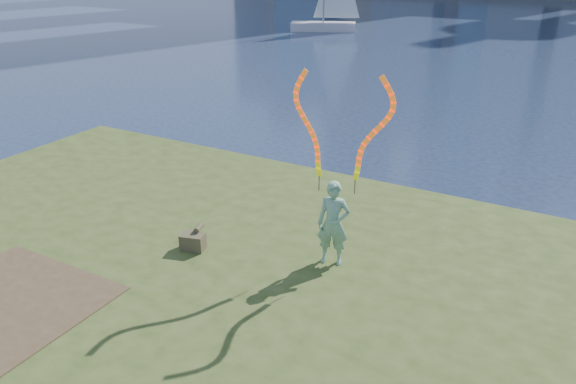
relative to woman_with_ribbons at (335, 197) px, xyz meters
The scene contains 6 objects.
ground 3.29m from the woman_with_ribbons, 156.06° to the right, with size 320.00×320.00×0.00m, color #1A2741.
grassy_knoll 4.39m from the woman_with_ribbons, 124.22° to the right, with size 20.00×18.00×0.80m.
dirt_patch 6.26m from the woman_with_ribbons, 136.62° to the right, with size 3.20×3.00×0.02m, color #47331E.
woman_with_ribbons is the anchor object (origin of this frame).
canvas_bag 3.13m from the woman_with_ribbons, 160.70° to the right, with size 0.55×0.62×0.46m.
sailboat 38.26m from the woman_with_ribbons, 115.77° to the left, with size 5.51×3.65×8.49m.
Camera 1 is at (6.19, -7.89, 6.61)m, focal length 35.00 mm.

